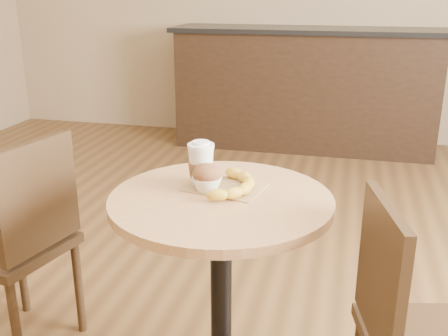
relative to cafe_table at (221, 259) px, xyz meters
name	(u,v)px	position (x,y,z in m)	size (l,w,h in m)	color
cafe_table	(221,259)	(0.00, 0.00, 0.00)	(0.70, 0.70, 0.75)	black
chair_left	(22,239)	(-0.79, 0.07, -0.06)	(0.46, 0.46, 0.87)	#362413
chair_right	(414,333)	(0.59, -0.16, -0.07)	(0.45, 0.45, 0.85)	#362413
service_counter	(305,88)	(-0.03, 3.15, -0.01)	(2.30, 0.65, 1.04)	black
kraft_bag	(225,187)	(-0.01, 0.08, 0.22)	(0.24, 0.18, 0.00)	#9F7C4D
coffee_cup	(201,165)	(-0.09, 0.09, 0.28)	(0.09, 0.09, 0.15)	silver
muffin	(207,177)	(-0.06, 0.04, 0.26)	(0.10, 0.10, 0.09)	white
banana	(236,184)	(0.04, 0.06, 0.24)	(0.14, 0.27, 0.04)	gold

